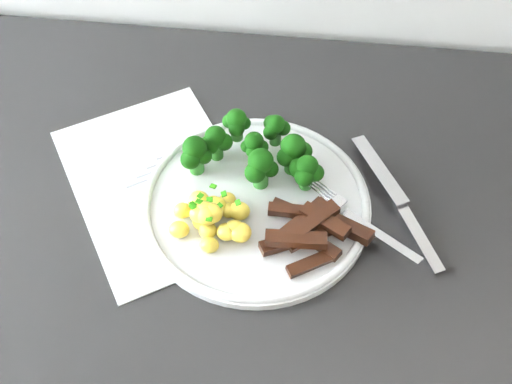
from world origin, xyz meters
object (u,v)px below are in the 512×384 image
object	(u,v)px
recipe_paper	(159,183)
beef_strips	(310,229)
broccoli	(256,150)
knife	(407,217)
counter	(273,349)
potatoes	(213,217)
plate	(256,203)
fork	(365,224)

from	to	relation	value
recipe_paper	beef_strips	bearing A→B (deg)	-17.64
broccoli	knife	size ratio (longest dim) A/B	0.88
recipe_paper	broccoli	bearing A→B (deg)	14.65
counter	potatoes	world-z (taller)	potatoes
plate	broccoli	xyz separation A→B (m)	(-0.01, 0.05, 0.04)
fork	knife	world-z (taller)	fork
beef_strips	fork	size ratio (longest dim) A/B	0.96
counter	beef_strips	world-z (taller)	beef_strips
plate	potatoes	size ratio (longest dim) A/B	2.89
broccoli	counter	bearing A→B (deg)	-47.57
knife	recipe_paper	bearing A→B (deg)	175.84
plate	beef_strips	bearing A→B (deg)	-30.06
plate	beef_strips	size ratio (longest dim) A/B	2.10
fork	counter	bearing A→B (deg)	160.31
counter	potatoes	distance (m)	0.47
plate	broccoli	world-z (taller)	broccoli
broccoli	plate	bearing A→B (deg)	-82.81
fork	broccoli	bearing A→B (deg)	151.29
beef_strips	counter	bearing A→B (deg)	125.73
plate	potatoes	xyz separation A→B (m)	(-0.05, -0.04, 0.02)
counter	beef_strips	xyz separation A→B (m)	(0.04, -0.05, 0.46)
recipe_paper	potatoes	world-z (taller)	potatoes
knife	broccoli	bearing A→B (deg)	164.13
recipe_paper	plate	xyz separation A→B (m)	(0.12, -0.02, 0.01)
counter	fork	xyz separation A→B (m)	(0.10, -0.04, 0.46)
plate	fork	bearing A→B (deg)	-9.46
recipe_paper	beef_strips	size ratio (longest dim) A/B	2.62
counter	potatoes	bearing A→B (deg)	-145.57
counter	recipe_paper	distance (m)	0.47
recipe_paper	plate	world-z (taller)	plate
broccoli	beef_strips	world-z (taller)	broccoli
recipe_paper	plate	bearing A→B (deg)	-10.11
beef_strips	fork	bearing A→B (deg)	15.18
potatoes	beef_strips	bearing A→B (deg)	-1.12
knife	plate	bearing A→B (deg)	-179.96
potatoes	knife	size ratio (longest dim) A/B	0.49
counter	broccoli	size ratio (longest dim) A/B	13.82
counter	plate	bearing A→B (deg)	-152.81
counter	recipe_paper	bearing A→B (deg)	177.15
fork	knife	bearing A→B (deg)	23.54
plate	fork	xyz separation A→B (m)	(0.13, -0.02, 0.01)
broccoli	potatoes	distance (m)	0.10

